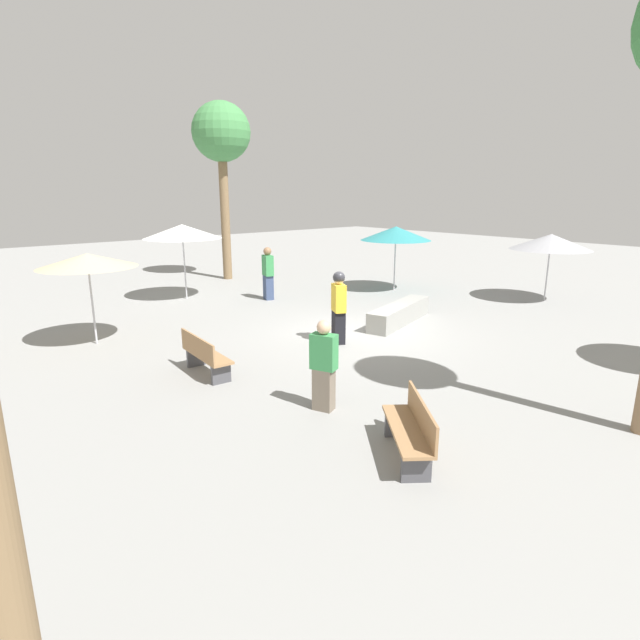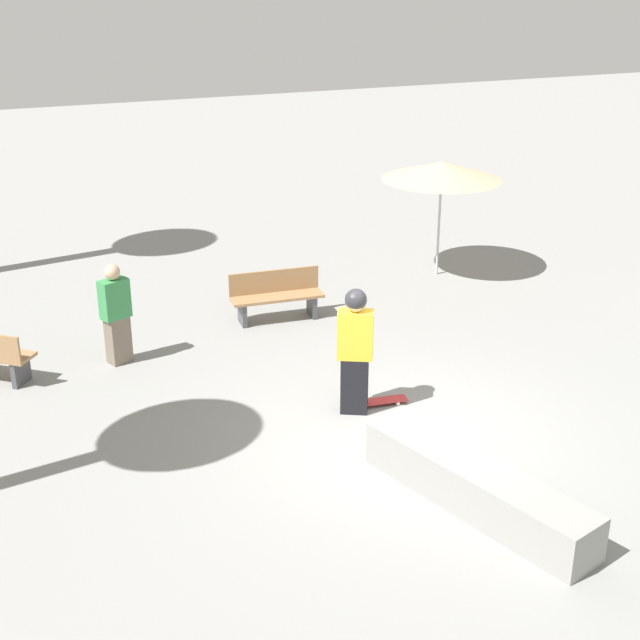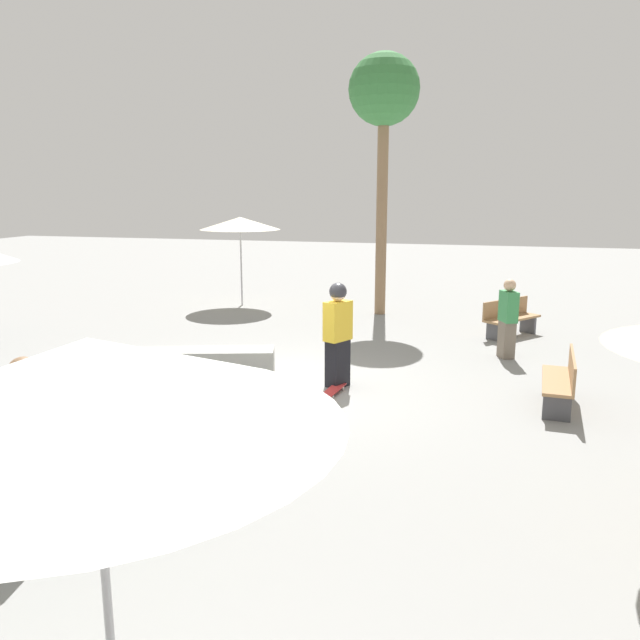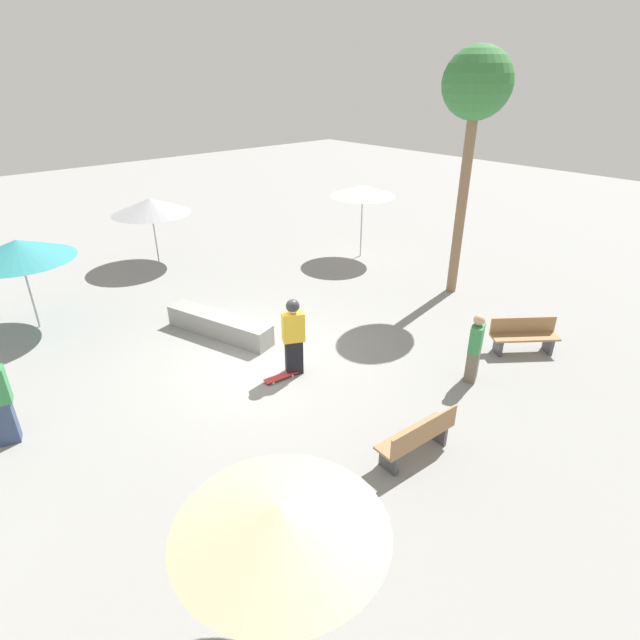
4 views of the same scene
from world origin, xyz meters
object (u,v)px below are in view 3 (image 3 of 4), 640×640
(shade_umbrella_cream, at_px, (240,223))
(bystander_watching, at_px, (508,319))
(skater_main, at_px, (338,331))
(concrete_ledge, at_px, (188,364))
(bystander_far, at_px, (31,450))
(skateboard, at_px, (333,390))
(bench_near, at_px, (510,318))
(shade_umbrella_white, at_px, (90,383))
(bench_far, at_px, (561,381))
(palm_tree_right, at_px, (384,98))

(shade_umbrella_cream, bearing_deg, bystander_watching, -29.33)
(skater_main, height_order, concrete_ledge, skater_main)
(bystander_watching, distance_m, bystander_far, 9.33)
(concrete_ledge, bearing_deg, skateboard, -2.10)
(bench_near, relative_size, shade_umbrella_white, 0.57)
(skater_main, xyz_separation_m, bench_far, (3.60, -0.15, -0.55))
(concrete_ledge, height_order, palm_tree_right, palm_tree_right)
(shade_umbrella_white, xyz_separation_m, bystander_watching, (2.42, 10.12, -1.55))
(concrete_ledge, relative_size, shade_umbrella_cream, 1.21)
(skateboard, distance_m, palm_tree_right, 8.98)
(shade_umbrella_white, bearing_deg, bystander_watching, 76.56)
(skateboard, distance_m, bench_near, 5.93)
(skateboard, xyz_separation_m, bench_far, (3.58, 0.25, 0.37))
(concrete_ledge, xyz_separation_m, bench_near, (5.66, 5.03, 0.15))
(skater_main, relative_size, bystander_far, 0.99)
(skateboard, xyz_separation_m, palm_tree_right, (-0.39, 7.02, 5.59))
(skater_main, distance_m, skateboard, 1.00)
(shade_umbrella_white, relative_size, bystander_watching, 1.66)
(skater_main, height_order, skateboard, skater_main)
(skater_main, distance_m, shade_umbrella_white, 7.55)
(skater_main, height_order, shade_umbrella_cream, shade_umbrella_cream)
(skateboard, relative_size, shade_umbrella_cream, 0.32)
(skateboard, bearing_deg, shade_umbrella_white, 10.15)
(palm_tree_right, bearing_deg, bench_far, -59.62)
(palm_tree_right, distance_m, bystander_far, 13.02)
(bench_near, height_order, bench_far, same)
(bench_far, height_order, bystander_far, bystander_far)
(shade_umbrella_white, xyz_separation_m, bystander_far, (-2.14, 1.98, -1.44))
(skateboard, bearing_deg, bench_far, 100.68)
(bench_near, height_order, palm_tree_right, palm_tree_right)
(skateboard, distance_m, bystander_watching, 4.28)
(concrete_ledge, height_order, bench_far, bench_far)
(bystander_watching, relative_size, bystander_far, 0.88)
(bench_near, bearing_deg, bench_far, 45.58)
(skater_main, relative_size, concrete_ledge, 0.58)
(palm_tree_right, bearing_deg, bystander_watching, -50.44)
(bench_far, height_order, shade_umbrella_cream, shade_umbrella_cream)
(concrete_ledge, xyz_separation_m, bench_far, (6.28, 0.15, 0.15))
(bench_far, relative_size, bystander_watching, 1.02)
(skateboard, xyz_separation_m, shade_umbrella_cream, (-4.54, 7.26, 2.33))
(skater_main, bearing_deg, bystander_watching, 161.17)
(concrete_ledge, xyz_separation_m, shade_umbrella_white, (3.12, -7.11, 2.08))
(concrete_ledge, distance_m, palm_tree_right, 9.06)
(palm_tree_right, bearing_deg, bench_near, -29.47)
(concrete_ledge, xyz_separation_m, palm_tree_right, (2.31, 6.92, 5.37))
(bench_far, distance_m, bystander_watching, 2.98)
(shade_umbrella_cream, height_order, bystander_watching, shade_umbrella_cream)
(bystander_watching, bearing_deg, skater_main, -68.89)
(bench_far, relative_size, shade_umbrella_white, 0.61)
(skater_main, bearing_deg, shade_umbrella_cream, -118.90)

